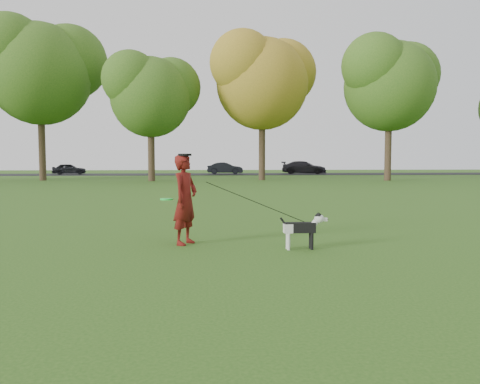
{
  "coord_description": "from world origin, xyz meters",
  "views": [
    {
      "loc": [
        -0.27,
        -8.01,
        1.53
      ],
      "look_at": [
        0.36,
        0.3,
        0.95
      ],
      "focal_mm": 35.0,
      "sensor_mm": 36.0,
      "label": 1
    }
  ],
  "objects": [
    {
      "name": "road",
      "position": [
        0.0,
        40.0,
        0.01
      ],
      "size": [
        120.0,
        7.0,
        0.02
      ],
      "primitive_type": "cube",
      "color": "black",
      "rests_on": "ground"
    },
    {
      "name": "car_mid",
      "position": [
        1.87,
        40.0,
        0.62
      ],
      "size": [
        3.74,
        1.56,
        1.2
      ],
      "primitive_type": "imported",
      "rotation": [
        0.0,
        0.0,
        1.49
      ],
      "color": "black",
      "rests_on": "road"
    },
    {
      "name": "dog",
      "position": [
        1.41,
        -0.22,
        0.39
      ],
      "size": [
        0.84,
        0.17,
        0.64
      ],
      "color": "black",
      "rests_on": "ground"
    },
    {
      "name": "ground",
      "position": [
        0.0,
        0.0,
        0.0
      ],
      "size": [
        120.0,
        120.0,
        0.0
      ],
      "primitive_type": "plane",
      "color": "#285116",
      "rests_on": "ground"
    },
    {
      "name": "man",
      "position": [
        -0.62,
        0.42,
        0.81
      ],
      "size": [
        0.62,
        0.71,
        1.63
      ],
      "primitive_type": "imported",
      "rotation": [
        0.0,
        0.0,
        1.08
      ],
      "color": "#530E0B",
      "rests_on": "ground"
    },
    {
      "name": "car_left",
      "position": [
        -13.78,
        40.0,
        0.57
      ],
      "size": [
        3.44,
        1.96,
        1.1
      ],
      "primitive_type": "imported",
      "rotation": [
        0.0,
        0.0,
        1.78
      ],
      "color": "black",
      "rests_on": "road"
    },
    {
      "name": "tree_row",
      "position": [
        -1.43,
        26.07,
        7.41
      ],
      "size": [
        51.74,
        8.86,
        12.01
      ],
      "color": "#38281C",
      "rests_on": "ground"
    },
    {
      "name": "man_held_items",
      "position": [
        0.64,
        0.07,
        0.78
      ],
      "size": [
        2.58,
        0.76,
        1.21
      ],
      "color": "#1FFB44",
      "rests_on": "ground"
    },
    {
      "name": "car_right",
      "position": [
        10.09,
        40.0,
        0.69
      ],
      "size": [
        4.94,
        3.05,
        1.33
      ],
      "primitive_type": "imported",
      "rotation": [
        0.0,
        0.0,
        1.3
      ],
      "color": "black",
      "rests_on": "road"
    }
  ]
}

